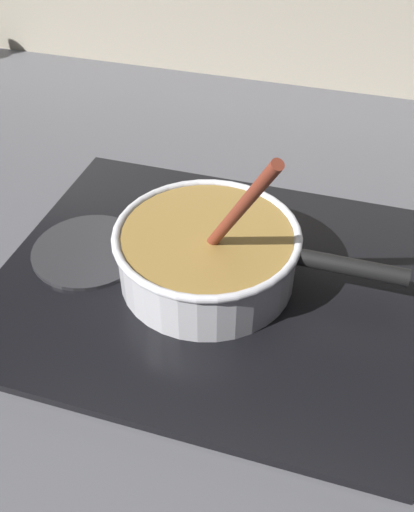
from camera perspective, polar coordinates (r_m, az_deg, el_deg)
ground at (r=0.77m, az=-12.64°, el=-7.35°), size 2.40×1.60×0.04m
hob_plate at (r=0.78m, az=-0.00°, el=-2.40°), size 0.56×0.48×0.01m
burner_ring at (r=0.77m, az=-0.00°, el=-1.86°), size 0.20×0.20×0.01m
spare_burner at (r=0.83m, az=-11.82°, el=0.56°), size 0.16×0.16×0.01m
cooking_pan at (r=0.75m, az=0.13°, el=0.29°), size 0.37×0.25×0.25m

